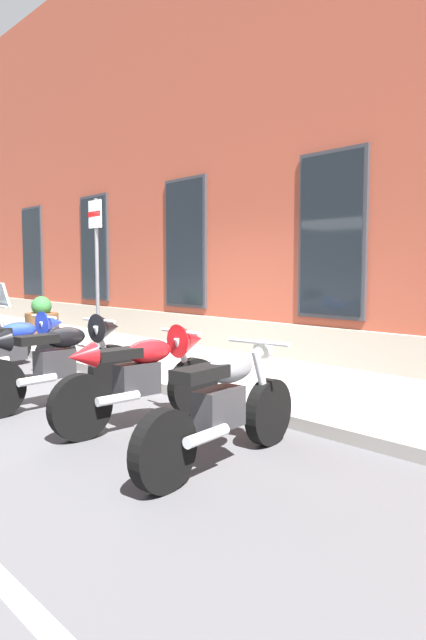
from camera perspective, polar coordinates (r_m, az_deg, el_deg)
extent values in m
plane|color=#424244|center=(8.14, -10.21, -6.12)|extent=(140.00, 140.00, 0.00)
cube|color=gray|center=(8.93, -2.56, -4.60)|extent=(30.22, 2.80, 0.13)
cube|color=brown|center=(12.07, 12.89, 18.05)|extent=(24.22, 5.19, 8.59)
cube|color=gray|center=(9.81, 3.57, -2.04)|extent=(24.22, 0.10, 0.70)
cube|color=#2D2D33|center=(16.94, -17.98, 6.70)|extent=(1.22, 0.06, 2.52)
cube|color=black|center=(16.93, -18.07, 6.70)|extent=(1.10, 0.03, 2.40)
cube|color=#2D2D33|center=(13.87, -12.02, 7.23)|extent=(1.22, 0.06, 2.52)
cube|color=black|center=(13.86, -12.13, 7.23)|extent=(1.10, 0.03, 2.40)
cube|color=#2D2D33|center=(11.03, -2.83, 7.88)|extent=(1.22, 0.06, 2.52)
cube|color=black|center=(11.01, -2.95, 7.88)|extent=(1.10, 0.03, 2.40)
cube|color=#2D2D33|center=(8.64, 12.07, 8.50)|extent=(1.22, 0.06, 2.52)
cube|color=black|center=(8.62, 11.95, 8.52)|extent=(1.10, 0.03, 2.40)
cylinder|color=black|center=(9.78, -19.96, -2.54)|extent=(0.13, 0.64, 0.64)
cylinder|color=silver|center=(9.72, -20.56, -0.96)|extent=(0.07, 0.33, 0.68)
cube|color=#B2BCC6|center=(9.67, -20.78, 2.43)|extent=(0.36, 0.15, 0.40)
cylinder|color=black|center=(8.50, -15.79, -3.54)|extent=(0.18, 0.65, 0.64)
cylinder|color=silver|center=(8.42, -16.41, -2.04)|extent=(0.10, 0.30, 0.60)
cube|color=#28282B|center=(8.13, -20.19, -2.79)|extent=(0.26, 0.46, 0.32)
ellipsoid|color=#192D9E|center=(8.17, -19.31, -1.04)|extent=(0.31, 0.54, 0.24)
cylinder|color=silver|center=(8.34, -16.94, 0.32)|extent=(0.62, 0.09, 0.04)
cone|color=#192D9E|center=(8.42, -16.16, -0.30)|extent=(0.39, 0.37, 0.36)
cylinder|color=black|center=(7.19, -10.36, -5.03)|extent=(0.18, 0.65, 0.64)
cylinder|color=silver|center=(7.09, -11.04, -3.04)|extent=(0.10, 0.32, 0.65)
cube|color=#28282B|center=(6.71, -15.90, -4.32)|extent=(0.26, 0.46, 0.32)
ellipsoid|color=black|center=(6.74, -14.88, -1.73)|extent=(0.31, 0.54, 0.24)
cube|color=black|center=(6.55, -17.67, -1.92)|extent=(0.27, 0.50, 0.10)
cylinder|color=silver|center=(7.00, -11.61, -0.02)|extent=(0.62, 0.10, 0.04)
cylinder|color=silver|center=(6.48, -17.56, -5.87)|extent=(0.13, 0.46, 0.09)
cone|color=black|center=(7.09, -10.75, -0.75)|extent=(0.39, 0.37, 0.36)
cylinder|color=black|center=(6.12, -2.04, -6.81)|extent=(0.12, 0.63, 0.63)
cylinder|color=black|center=(5.37, -13.42, -8.67)|extent=(0.12, 0.63, 0.63)
cylinder|color=silver|center=(6.01, -2.78, -4.63)|extent=(0.07, 0.31, 0.63)
cube|color=#28282B|center=(5.65, -7.79, -6.01)|extent=(0.22, 0.44, 0.32)
ellipsoid|color=red|center=(5.69, -6.57, -3.19)|extent=(0.26, 0.52, 0.24)
cube|color=black|center=(5.48, -9.81, -3.45)|extent=(0.22, 0.48, 0.10)
cylinder|color=silver|center=(5.91, -3.40, -1.19)|extent=(0.62, 0.04, 0.04)
cylinder|color=silver|center=(5.42, -9.69, -7.93)|extent=(0.09, 0.45, 0.09)
cone|color=red|center=(6.00, -2.42, -2.05)|extent=(0.36, 0.34, 0.36)
cone|color=red|center=(5.28, -13.34, -3.62)|extent=(0.24, 0.26, 0.24)
cylinder|color=black|center=(5.12, 5.72, -9.34)|extent=(0.22, 0.62, 0.60)
cylinder|color=black|center=(4.08, -5.07, -13.19)|extent=(0.22, 0.62, 0.60)
cylinder|color=silver|center=(4.98, 5.13, -6.60)|extent=(0.12, 0.33, 0.66)
cube|color=#28282B|center=(4.49, 0.59, -9.04)|extent=(0.29, 0.47, 0.32)
ellipsoid|color=slate|center=(4.54, 1.76, -4.93)|extent=(0.34, 0.56, 0.24)
cube|color=black|center=(4.25, -1.31, -5.51)|extent=(0.30, 0.51, 0.10)
cylinder|color=silver|center=(4.85, 4.65, -2.27)|extent=(0.62, 0.14, 0.04)
cylinder|color=silver|center=(4.23, -0.64, -11.78)|extent=(0.16, 0.46, 0.09)
sphere|color=silver|center=(4.93, 5.16, -2.98)|extent=(0.18, 0.18, 0.18)
cylinder|color=#4C4C51|center=(9.27, -11.77, 4.12)|extent=(0.06, 0.06, 2.59)
cube|color=white|center=(9.31, -12.00, 10.57)|extent=(0.36, 0.03, 0.44)
cube|color=red|center=(9.30, -12.08, 10.57)|extent=(0.36, 0.01, 0.08)
cylinder|color=brown|center=(11.78, -17.10, -0.71)|extent=(0.65, 0.65, 0.58)
cylinder|color=black|center=(11.78, -17.10, -0.71)|extent=(0.68, 0.68, 0.04)
sphere|color=#28602D|center=(11.75, -17.16, 1.37)|extent=(0.40, 0.40, 0.40)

